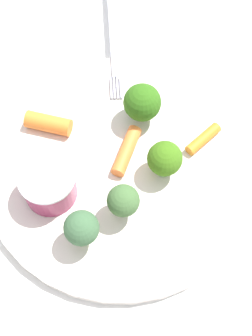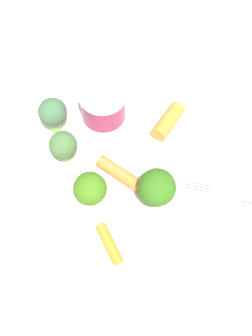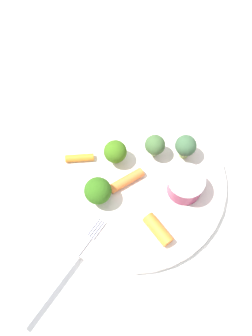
{
  "view_description": "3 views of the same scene",
  "coord_description": "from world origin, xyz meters",
  "px_view_note": "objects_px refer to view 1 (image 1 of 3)",
  "views": [
    {
      "loc": [
        0.1,
        -0.17,
        0.39
      ],
      "look_at": [
        0.01,
        -0.01,
        0.02
      ],
      "focal_mm": 47.69,
      "sensor_mm": 36.0,
      "label": 1
    },
    {
      "loc": [
        0.17,
        0.2,
        0.44
      ],
      "look_at": [
        -0.01,
        0.01,
        0.02
      ],
      "focal_mm": 51.24,
      "sensor_mm": 36.0,
      "label": 2
    },
    {
      "loc": [
        -0.21,
        0.1,
        0.55
      ],
      "look_at": [
        0.01,
        0.01,
        0.03
      ],
      "focal_mm": 44.74,
      "sensor_mm": 36.0,
      "label": 3
    }
  ],
  "objects_px": {
    "broccoli_floret_0": "(165,159)",
    "broccoli_floret_1": "(82,229)",
    "carrot_stick_0": "(203,139)",
    "carrot_stick_2": "(123,149)",
    "sauce_cup": "(49,185)",
    "carrot_stick_1": "(50,121)",
    "fork": "(113,40)",
    "broccoli_floret_3": "(142,103)",
    "plate": "(121,166)",
    "broccoli_floret_2": "(123,201)"
  },
  "relations": [
    {
      "from": "broccoli_floret_0",
      "to": "fork",
      "type": "distance_m",
      "value": 0.17
    },
    {
      "from": "broccoli_floret_0",
      "to": "broccoli_floret_3",
      "type": "bearing_deg",
      "value": 136.79
    },
    {
      "from": "broccoli_floret_2",
      "to": "fork",
      "type": "xyz_separation_m",
      "value": [
        -0.11,
        0.17,
        -0.02
      ]
    },
    {
      "from": "plate",
      "to": "broccoli_floret_3",
      "type": "height_order",
      "value": "broccoli_floret_3"
    },
    {
      "from": "plate",
      "to": "broccoli_floret_1",
      "type": "relative_size",
      "value": 6.03
    },
    {
      "from": "broccoli_floret_3",
      "to": "fork",
      "type": "height_order",
      "value": "broccoli_floret_3"
    },
    {
      "from": "broccoli_floret_3",
      "to": "carrot_stick_2",
      "type": "relative_size",
      "value": 0.87
    },
    {
      "from": "broccoli_floret_2",
      "to": "carrot_stick_2",
      "type": "relative_size",
      "value": 0.8
    },
    {
      "from": "broccoli_floret_3",
      "to": "carrot_stick_1",
      "type": "distance_m",
      "value": 0.09
    },
    {
      "from": "sauce_cup",
      "to": "broccoli_floret_1",
      "type": "distance_m",
      "value": 0.06
    },
    {
      "from": "fork",
      "to": "broccoli_floret_3",
      "type": "bearing_deg",
      "value": -44.55
    },
    {
      "from": "plate",
      "to": "sauce_cup",
      "type": "xyz_separation_m",
      "value": [
        -0.04,
        -0.06,
        0.02
      ]
    },
    {
      "from": "broccoli_floret_3",
      "to": "carrot_stick_1",
      "type": "height_order",
      "value": "broccoli_floret_3"
    },
    {
      "from": "broccoli_floret_0",
      "to": "broccoli_floret_1",
      "type": "xyz_separation_m",
      "value": [
        -0.03,
        -0.09,
        0.0
      ]
    },
    {
      "from": "sauce_cup",
      "to": "broccoli_floret_0",
      "type": "relative_size",
      "value": 1.23
    },
    {
      "from": "broccoli_floret_1",
      "to": "broccoli_floret_3",
      "type": "relative_size",
      "value": 0.97
    },
    {
      "from": "plate",
      "to": "carrot_stick_2",
      "type": "xyz_separation_m",
      "value": [
        -0.0,
        0.01,
        0.01
      ]
    },
    {
      "from": "broccoli_floret_1",
      "to": "broccoli_floret_0",
      "type": "bearing_deg",
      "value": 72.04
    },
    {
      "from": "broccoli_floret_2",
      "to": "carrot_stick_1",
      "type": "bearing_deg",
      "value": 156.96
    },
    {
      "from": "carrot_stick_0",
      "to": "carrot_stick_1",
      "type": "height_order",
      "value": "carrot_stick_1"
    },
    {
      "from": "broccoli_floret_2",
      "to": "broccoli_floret_3",
      "type": "bearing_deg",
      "value": 109.0
    },
    {
      "from": "broccoli_floret_0",
      "to": "broccoli_floret_3",
      "type": "height_order",
      "value": "broccoli_floret_3"
    },
    {
      "from": "broccoli_floret_1",
      "to": "fork",
      "type": "distance_m",
      "value": 0.23
    },
    {
      "from": "sauce_cup",
      "to": "carrot_stick_0",
      "type": "relative_size",
      "value": 1.24
    },
    {
      "from": "carrot_stick_2",
      "to": "sauce_cup",
      "type": "bearing_deg",
      "value": -117.62
    },
    {
      "from": "carrot_stick_0",
      "to": "broccoli_floret_1",
      "type": "bearing_deg",
      "value": -109.43
    },
    {
      "from": "broccoli_floret_0",
      "to": "carrot_stick_2",
      "type": "bearing_deg",
      "value": -178.95
    },
    {
      "from": "broccoli_floret_0",
      "to": "carrot_stick_1",
      "type": "height_order",
      "value": "broccoli_floret_0"
    },
    {
      "from": "carrot_stick_0",
      "to": "broccoli_floret_2",
      "type": "bearing_deg",
      "value": -107.26
    },
    {
      "from": "broccoli_floret_3",
      "to": "carrot_stick_2",
      "type": "xyz_separation_m",
      "value": [
        0.0,
        -0.04,
        -0.02
      ]
    },
    {
      "from": "sauce_cup",
      "to": "carrot_stick_2",
      "type": "distance_m",
      "value": 0.08
    },
    {
      "from": "carrot_stick_0",
      "to": "broccoli_floret_0",
      "type": "bearing_deg",
      "value": -112.23
    },
    {
      "from": "fork",
      "to": "broccoli_floret_1",
      "type": "bearing_deg",
      "value": -66.53
    },
    {
      "from": "broccoli_floret_0",
      "to": "fork",
      "type": "xyz_separation_m",
      "value": [
        -0.12,
        0.12,
        -0.02
      ]
    },
    {
      "from": "carrot_stick_1",
      "to": "carrot_stick_2",
      "type": "distance_m",
      "value": 0.08
    },
    {
      "from": "carrot_stick_0",
      "to": "carrot_stick_2",
      "type": "bearing_deg",
      "value": -142.3
    },
    {
      "from": "broccoli_floret_1",
      "to": "fork",
      "type": "bearing_deg",
      "value": 113.47
    },
    {
      "from": "sauce_cup",
      "to": "carrot_stick_1",
      "type": "distance_m",
      "value": 0.07
    },
    {
      "from": "plate",
      "to": "broccoli_floret_0",
      "type": "bearing_deg",
      "value": 16.87
    },
    {
      "from": "carrot_stick_0",
      "to": "carrot_stick_2",
      "type": "distance_m",
      "value": 0.08
    },
    {
      "from": "fork",
      "to": "sauce_cup",
      "type": "bearing_deg",
      "value": -77.3
    },
    {
      "from": "broccoli_floret_0",
      "to": "broccoli_floret_1",
      "type": "bearing_deg",
      "value": -107.96
    },
    {
      "from": "carrot_stick_1",
      "to": "fork",
      "type": "xyz_separation_m",
      "value": [
        -0.0,
        0.13,
        -0.01
      ]
    },
    {
      "from": "broccoli_floret_0",
      "to": "carrot_stick_2",
      "type": "distance_m",
      "value": 0.05
    },
    {
      "from": "carrot_stick_0",
      "to": "plate",
      "type": "bearing_deg",
      "value": -134.5
    },
    {
      "from": "carrot_stick_2",
      "to": "broccoli_floret_0",
      "type": "bearing_deg",
      "value": 1.05
    },
    {
      "from": "sauce_cup",
      "to": "fork",
      "type": "bearing_deg",
      "value": 102.7
    },
    {
      "from": "sauce_cup",
      "to": "carrot_stick_1",
      "type": "bearing_deg",
      "value": 123.51
    },
    {
      "from": "broccoli_floret_1",
      "to": "carrot_stick_1",
      "type": "xyz_separation_m",
      "value": [
        -0.09,
        0.09,
        -0.02
      ]
    },
    {
      "from": "sauce_cup",
      "to": "broccoli_floret_0",
      "type": "bearing_deg",
      "value": 41.49
    }
  ]
}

